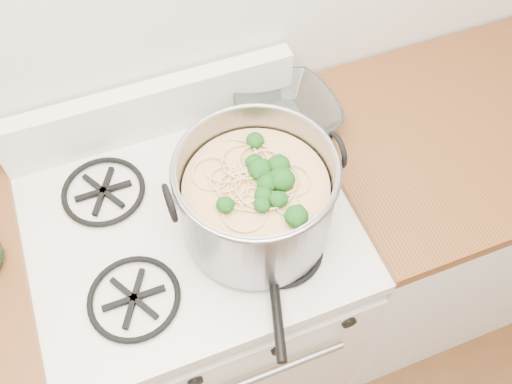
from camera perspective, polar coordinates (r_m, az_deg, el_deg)
name	(u,v)px	position (r m, az deg, el deg)	size (l,w,h in m)	color
gas_range	(204,300)	(1.78, -5.22, -10.69)	(0.76, 0.66, 0.92)	white
counter_left	(34,355)	(1.80, -21.28, -14.96)	(0.25, 0.65, 0.92)	silver
counter_right	(454,207)	(2.01, 19.20, -1.43)	(1.00, 0.65, 0.92)	silver
stock_pot	(256,199)	(1.24, 0.00, -0.74)	(0.38, 0.35, 0.23)	gray
spatula	(270,249)	(1.28, 1.45, -5.76)	(0.29, 0.31, 0.02)	black
glass_bowl	(287,118)	(1.50, 3.13, 7.37)	(0.10, 0.10, 0.03)	white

